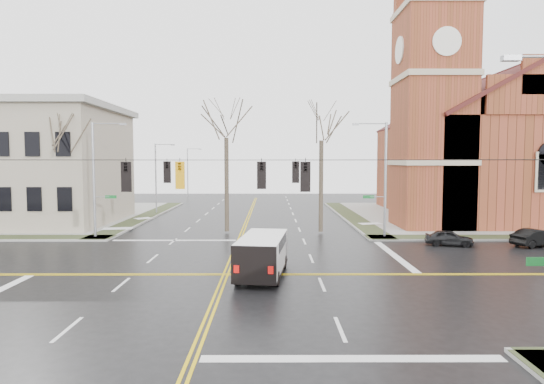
{
  "coord_description": "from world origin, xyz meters",
  "views": [
    {
      "loc": [
        2.46,
        -24.25,
        6.18
      ],
      "look_at": [
        2.53,
        6.0,
        4.07
      ],
      "focal_mm": 30.0,
      "sensor_mm": 36.0,
      "label": 1
    }
  ],
  "objects_px": {
    "church": "(478,139)",
    "tree_ne": "(321,134)",
    "cargo_van": "(263,252)",
    "tree_nw_near": "(226,132)",
    "streetlight_north_a": "(157,175)",
    "parked_car_a": "(449,238)",
    "signal_pole_nw": "(96,176)",
    "tree_nw_far": "(69,144)",
    "signal_pole_ne": "(383,176)",
    "parked_car_b": "(536,238)",
    "streetlight_north_b": "(189,171)"
  },
  "relations": [
    {
      "from": "church",
      "to": "tree_ne",
      "type": "bearing_deg",
      "value": -149.06
    },
    {
      "from": "cargo_van",
      "to": "tree_nw_near",
      "type": "xyz_separation_m",
      "value": [
        -3.32,
        14.25,
        7.31
      ]
    },
    {
      "from": "cargo_van",
      "to": "streetlight_north_a",
      "type": "bearing_deg",
      "value": 121.63
    },
    {
      "from": "tree_nw_near",
      "to": "church",
      "type": "bearing_deg",
      "value": 22.3
    },
    {
      "from": "parked_car_a",
      "to": "tree_ne",
      "type": "bearing_deg",
      "value": 71.3
    },
    {
      "from": "signal_pole_nw",
      "to": "tree_nw_far",
      "type": "height_order",
      "value": "tree_nw_far"
    },
    {
      "from": "church",
      "to": "parked_car_a",
      "type": "bearing_deg",
      "value": -119.69
    },
    {
      "from": "streetlight_north_a",
      "to": "cargo_van",
      "type": "distance_m",
      "value": 31.05
    },
    {
      "from": "signal_pole_ne",
      "to": "cargo_van",
      "type": "height_order",
      "value": "signal_pole_ne"
    },
    {
      "from": "church",
      "to": "parked_car_b",
      "type": "relative_size",
      "value": 7.15
    },
    {
      "from": "streetlight_north_b",
      "to": "parked_car_b",
      "type": "xyz_separation_m",
      "value": [
        32.23,
        -39.96,
        -3.83
      ]
    },
    {
      "from": "signal_pole_nw",
      "to": "streetlight_north_b",
      "type": "relative_size",
      "value": 1.12
    },
    {
      "from": "signal_pole_ne",
      "to": "streetlight_north_b",
      "type": "distance_m",
      "value": 42.61
    },
    {
      "from": "signal_pole_nw",
      "to": "tree_nw_near",
      "type": "xyz_separation_m",
      "value": [
        10.03,
        2.6,
        3.63
      ]
    },
    {
      "from": "signal_pole_nw",
      "to": "tree_nw_far",
      "type": "xyz_separation_m",
      "value": [
        -2.88,
        1.93,
        2.59
      ]
    },
    {
      "from": "church",
      "to": "signal_pole_ne",
      "type": "distance_m",
      "value": 19.22
    },
    {
      "from": "tree_nw_near",
      "to": "tree_ne",
      "type": "xyz_separation_m",
      "value": [
        7.98,
        -0.15,
        -0.24
      ]
    },
    {
      "from": "signal_pole_ne",
      "to": "signal_pole_nw",
      "type": "distance_m",
      "value": 22.64
    },
    {
      "from": "cargo_van",
      "to": "signal_pole_nw",
      "type": "bearing_deg",
      "value": 146.26
    },
    {
      "from": "tree_nw_far",
      "to": "tree_nw_near",
      "type": "height_order",
      "value": "tree_nw_near"
    },
    {
      "from": "signal_pole_ne",
      "to": "signal_pole_nw",
      "type": "xyz_separation_m",
      "value": [
        -22.64,
        0.0,
        0.0
      ]
    },
    {
      "from": "streetlight_north_a",
      "to": "church",
      "type": "bearing_deg",
      "value": -5.19
    },
    {
      "from": "church",
      "to": "tree_nw_near",
      "type": "distance_m",
      "value": 28.16
    },
    {
      "from": "streetlight_north_b",
      "to": "parked_car_a",
      "type": "bearing_deg",
      "value": -56.68
    },
    {
      "from": "tree_nw_far",
      "to": "tree_ne",
      "type": "xyz_separation_m",
      "value": [
        20.89,
        0.52,
        0.8
      ]
    },
    {
      "from": "tree_nw_far",
      "to": "streetlight_north_a",
      "type": "bearing_deg",
      "value": 76.3
    },
    {
      "from": "signal_pole_nw",
      "to": "streetlight_north_a",
      "type": "height_order",
      "value": "signal_pole_nw"
    },
    {
      "from": "tree_nw_near",
      "to": "parked_car_b",
      "type": "bearing_deg",
      "value": -14.83
    },
    {
      "from": "streetlight_north_b",
      "to": "parked_car_a",
      "type": "distance_m",
      "value": 47.59
    },
    {
      "from": "signal_pole_ne",
      "to": "tree_nw_near",
      "type": "height_order",
      "value": "tree_nw_near"
    },
    {
      "from": "cargo_van",
      "to": "tree_nw_near",
      "type": "height_order",
      "value": "tree_nw_near"
    },
    {
      "from": "parked_car_a",
      "to": "tree_ne",
      "type": "distance_m",
      "value": 12.95
    },
    {
      "from": "church",
      "to": "streetlight_north_a",
      "type": "relative_size",
      "value": 3.44
    },
    {
      "from": "church",
      "to": "parked_car_b",
      "type": "bearing_deg",
      "value": -100.77
    },
    {
      "from": "church",
      "to": "cargo_van",
      "type": "bearing_deg",
      "value": -132.35
    },
    {
      "from": "parked_car_a",
      "to": "tree_nw_near",
      "type": "bearing_deg",
      "value": 84.99
    },
    {
      "from": "church",
      "to": "tree_ne",
      "type": "xyz_separation_m",
      "value": [
        -18.08,
        -10.84,
        -0.09
      ]
    },
    {
      "from": "parked_car_a",
      "to": "tree_ne",
      "type": "xyz_separation_m",
      "value": [
        -8.72,
        5.59,
        7.78
      ]
    },
    {
      "from": "streetlight_north_b",
      "to": "tree_nw_far",
      "type": "height_order",
      "value": "tree_nw_far"
    },
    {
      "from": "signal_pole_ne",
      "to": "parked_car_b",
      "type": "distance_m",
      "value": 11.65
    },
    {
      "from": "tree_ne",
      "to": "signal_pole_ne",
      "type": "bearing_deg",
      "value": -27.85
    },
    {
      "from": "signal_pole_nw",
      "to": "tree_nw_near",
      "type": "bearing_deg",
      "value": 14.52
    },
    {
      "from": "tree_nw_near",
      "to": "streetlight_north_b",
      "type": "bearing_deg",
      "value": 105.44
    },
    {
      "from": "tree_nw_far",
      "to": "tree_nw_near",
      "type": "relative_size",
      "value": 0.88
    },
    {
      "from": "signal_pole_ne",
      "to": "parked_car_b",
      "type": "xyz_separation_m",
      "value": [
        10.26,
        -3.46,
        -4.32
      ]
    },
    {
      "from": "church",
      "to": "tree_ne",
      "type": "distance_m",
      "value": 21.08
    },
    {
      "from": "signal_pole_nw",
      "to": "parked_car_b",
      "type": "xyz_separation_m",
      "value": [
        32.9,
        -3.46,
        -4.32
      ]
    },
    {
      "from": "signal_pole_nw",
      "to": "cargo_van",
      "type": "xyz_separation_m",
      "value": [
        13.35,
        -11.66,
        -3.68
      ]
    },
    {
      "from": "streetlight_north_a",
      "to": "parked_car_a",
      "type": "distance_m",
      "value": 32.86
    },
    {
      "from": "cargo_van",
      "to": "parked_car_b",
      "type": "relative_size",
      "value": 1.53
    }
  ]
}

